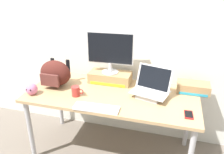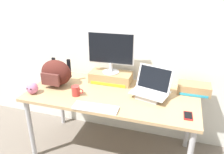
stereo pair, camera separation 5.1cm
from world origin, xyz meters
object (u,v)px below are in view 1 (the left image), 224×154
(desktop_monitor, at_px, (110,51))
(messenger_backpack, at_px, (55,73))
(toner_box_cyan, at_px, (193,88))
(toner_box_yellow, at_px, (110,77))
(cell_phone, at_px, (189,115))
(external_keyboard, at_px, (96,108))
(coffee_mug, at_px, (76,91))
(plush_toy, at_px, (32,89))
(open_laptop, at_px, (151,91))

(desktop_monitor, distance_m, messenger_backpack, 0.63)
(desktop_monitor, relative_size, toner_box_cyan, 1.57)
(toner_box_yellow, xyz_separation_m, messenger_backpack, (-0.54, -0.24, 0.08))
(cell_phone, bearing_deg, external_keyboard, -174.25)
(desktop_monitor, bearing_deg, cell_phone, -31.51)
(coffee_mug, bearing_deg, toner_box_yellow, 59.85)
(messenger_backpack, bearing_deg, toner_box_cyan, 9.96)
(plush_toy, bearing_deg, messenger_backpack, 62.48)
(toner_box_yellow, distance_m, messenger_backpack, 0.60)
(coffee_mug, distance_m, plush_toy, 0.45)
(desktop_monitor, relative_size, open_laptop, 1.26)
(external_keyboard, bearing_deg, coffee_mug, 144.59)
(desktop_monitor, distance_m, toner_box_cyan, 0.93)
(messenger_backpack, bearing_deg, plush_toy, -117.00)
(desktop_monitor, relative_size, cell_phone, 3.71)
(desktop_monitor, height_order, external_keyboard, desktop_monitor)
(external_keyboard, bearing_deg, desktop_monitor, 91.61)
(toner_box_yellow, relative_size, messenger_backpack, 1.35)
(desktop_monitor, distance_m, coffee_mug, 0.56)
(desktop_monitor, relative_size, external_keyboard, 1.21)
(desktop_monitor, bearing_deg, open_laptop, -27.12)
(coffee_mug, bearing_deg, messenger_backpack, 151.91)
(messenger_backpack, xyz_separation_m, toner_box_cyan, (1.42, 0.24, -0.09))
(open_laptop, height_order, coffee_mug, open_laptop)
(external_keyboard, height_order, plush_toy, plush_toy)
(toner_box_cyan, bearing_deg, open_laptop, -152.08)
(toner_box_yellow, bearing_deg, desktop_monitor, -86.54)
(toner_box_yellow, distance_m, plush_toy, 0.83)
(coffee_mug, bearing_deg, open_laptop, 14.54)
(plush_toy, distance_m, toner_box_cyan, 1.63)
(messenger_backpack, relative_size, coffee_mug, 2.74)
(open_laptop, bearing_deg, external_keyboard, -124.75)
(desktop_monitor, height_order, cell_phone, desktop_monitor)
(messenger_backpack, xyz_separation_m, plush_toy, (-0.13, -0.25, -0.08))
(toner_box_yellow, distance_m, toner_box_cyan, 0.88)
(coffee_mug, height_order, plush_toy, plush_toy)
(open_laptop, height_order, messenger_backpack, open_laptop)
(desktop_monitor, relative_size, messenger_backpack, 1.48)
(external_keyboard, xyz_separation_m, plush_toy, (-0.71, 0.09, 0.05))
(external_keyboard, xyz_separation_m, cell_phone, (0.79, 0.12, -0.01))
(desktop_monitor, bearing_deg, toner_box_cyan, -2.70)
(open_laptop, bearing_deg, plush_toy, -151.08)
(toner_box_yellow, bearing_deg, toner_box_cyan, -0.26)
(desktop_monitor, bearing_deg, external_keyboard, -88.55)
(coffee_mug, xyz_separation_m, cell_phone, (1.07, -0.06, -0.04))
(plush_toy, bearing_deg, toner_box_yellow, 36.34)
(cell_phone, relative_size, plush_toy, 1.17)
(external_keyboard, relative_size, cell_phone, 3.06)
(desktop_monitor, relative_size, plush_toy, 4.34)
(open_laptop, distance_m, cell_phone, 0.44)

